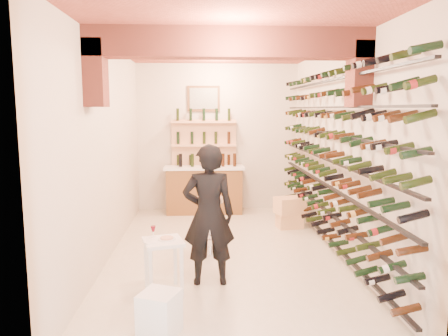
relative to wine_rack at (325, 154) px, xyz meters
name	(u,v)px	position (x,y,z in m)	size (l,w,h in m)	color
ground	(225,253)	(-1.53, 0.00, -1.55)	(6.00, 6.00, 0.00)	beige
room_shell	(226,107)	(-1.53, -0.26, 0.70)	(3.52, 6.02, 3.21)	beige
wine_rack	(325,154)	(0.00, 0.00, 0.00)	(0.32, 5.70, 2.56)	black
back_counter	(204,188)	(-1.83, 2.65, -1.02)	(1.70, 0.62, 1.29)	brown
back_shelving	(204,158)	(-1.83, 2.89, -0.38)	(1.40, 0.31, 2.73)	#E2AA7F
tasting_table	(163,249)	(-2.36, -1.35, -1.01)	(0.56, 0.56, 0.80)	white
white_stool	(159,314)	(-2.31, -2.34, -1.33)	(0.35, 0.35, 0.44)	white
person	(209,215)	(-1.80, -1.11, -0.65)	(0.66, 0.43, 1.80)	black
chrome_barstool	(210,220)	(-1.77, 0.08, -1.04)	(0.45, 0.45, 0.88)	silver
crate_lower	(289,221)	(-0.24, 1.38, -1.41)	(0.46, 0.32, 0.28)	#E8B37F
crate_upper	(290,205)	(-0.24, 1.38, -1.12)	(0.53, 0.36, 0.31)	#E8B37F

